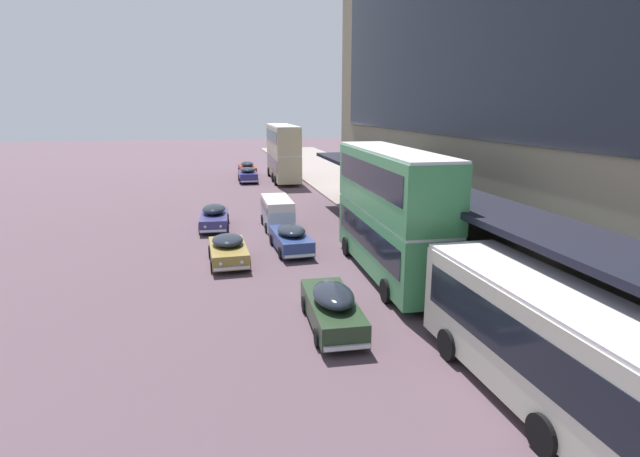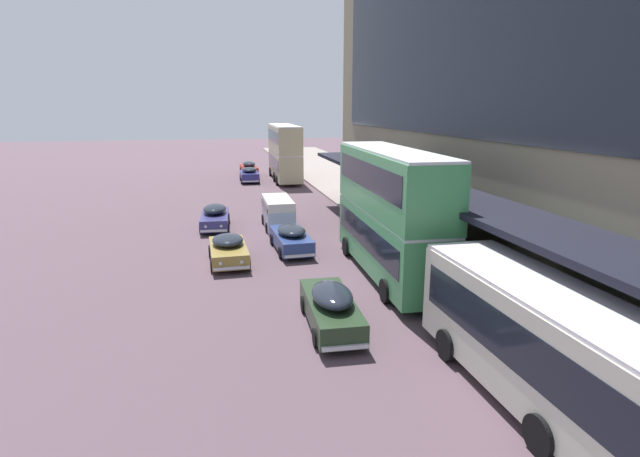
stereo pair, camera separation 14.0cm
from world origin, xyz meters
The scene contains 11 objects.
transit_bus_kerbside_front centered at (4.12, 17.06, 3.22)m, with size 2.91×10.53×5.96m.
transit_bus_kerbside_rear centered at (3.99, 48.99, 3.17)m, with size 2.86×10.88×5.88m.
transit_bus_kerbside_far centered at (4.38, 5.20, 1.91)m, with size 2.87×11.16×3.34m.
sedan_oncoming_rear centered at (0.59, 54.60, 0.76)m, with size 1.93×4.98×1.54m.
sedan_trailing_mid centered at (0.27, 22.14, 0.74)m, with size 1.97×4.78×1.47m.
sedan_far_back centered at (0.09, 12.08, 0.80)m, with size 1.92×5.04×1.63m.
sedan_lead_mid centered at (0.15, 48.57, 0.78)m, with size 2.00×4.32×1.57m.
sedan_lead_near centered at (-3.76, 28.61, 0.75)m, with size 2.03×4.85×1.53m.
sedan_oncoming_front centered at (-3.23, 20.72, 0.71)m, with size 2.02×4.30×1.42m.
vw_van centered at (0.32, 27.88, 1.10)m, with size 1.94×4.57×1.96m.
pedestrian_at_kerb centered at (7.89, 6.93, 1.18)m, with size 0.60×0.33×1.86m.
Camera 2 is at (-3.96, -4.28, 7.87)m, focal length 28.00 mm.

